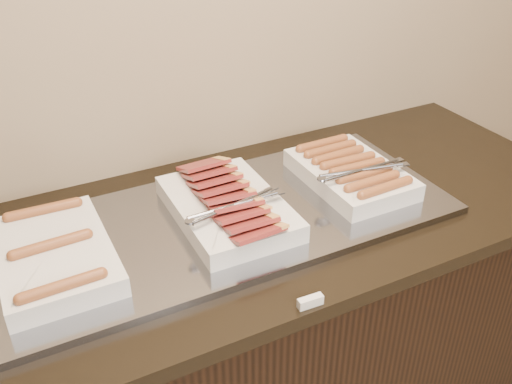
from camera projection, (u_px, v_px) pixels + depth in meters
counter at (231, 346)px, 1.70m from camera, size 2.06×0.76×0.90m
warming_tray at (221, 221)px, 1.45m from camera, size 1.20×0.50×0.02m
dish_left at (54, 255)px, 1.27m from camera, size 0.24×0.37×0.07m
dish_center at (228, 206)px, 1.44m from camera, size 0.27×0.41×0.09m
dish_right at (351, 172)px, 1.58m from camera, size 0.27×0.35×0.08m
label_holder at (310, 302)px, 1.20m from camera, size 0.06×0.02×0.02m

